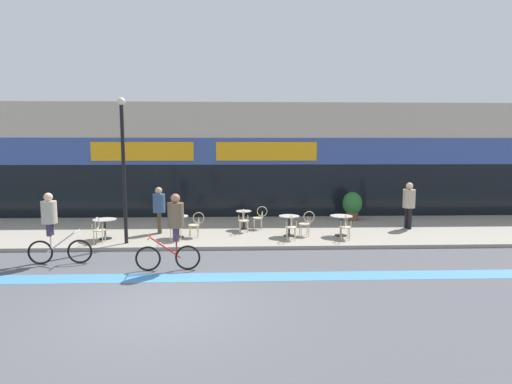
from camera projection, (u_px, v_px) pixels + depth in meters
ground_plane at (163, 306)px, 8.38m from camera, size 120.00×120.00×0.00m
sidewalk_slab at (200, 231)px, 15.57m from camera, size 40.00×5.50×0.12m
storefront_facade at (209, 160)px, 19.96m from camera, size 40.00×4.06×5.31m
bike_lane_stripe at (177, 278)px, 10.20m from camera, size 36.00×0.70×0.01m
bistro_table_0 at (105, 225)px, 13.89m from camera, size 0.80×0.80×0.70m
bistro_table_1 at (178, 222)px, 14.14m from camera, size 0.71×0.71×0.77m
bistro_table_2 at (244, 216)px, 15.57m from camera, size 0.60×0.60×0.72m
bistro_table_3 at (289, 221)px, 14.35m from camera, size 0.74×0.74×0.74m
bistro_table_4 at (341, 221)px, 14.39m from camera, size 0.80×0.80×0.74m
cafe_chair_0_near at (98, 228)px, 13.27m from camera, size 0.41×0.58×0.90m
cafe_chair_1_near at (175, 227)px, 13.52m from camera, size 0.44×0.59×0.90m
cafe_chair_1_side at (196, 223)px, 14.16m from camera, size 0.58×0.41×0.90m
cafe_chair_2_near at (244, 219)px, 14.94m from camera, size 0.44×0.59×0.90m
cafe_chair_2_side at (260, 216)px, 15.58m from camera, size 0.60×0.45×0.90m
cafe_chair_3_near at (291, 225)px, 13.74m from camera, size 0.41×0.58×0.90m
cafe_chair_3_side at (306, 222)px, 14.38m from camera, size 0.59×0.42×0.90m
cafe_chair_4_near at (345, 225)px, 13.77m from camera, size 0.43×0.59×0.90m
planter_pot at (352, 205)px, 17.40m from camera, size 0.83×0.83×1.25m
lamp_post at (123, 160)px, 13.03m from camera, size 0.26×0.26×4.79m
cyclist_0 at (52, 224)px, 11.26m from camera, size 1.78×0.50×2.05m
cyclist_1 at (174, 226)px, 10.68m from camera, size 1.74×0.51×2.09m
pedestrian_near_end at (409, 201)px, 15.60m from camera, size 0.57×0.57×1.82m
pedestrian_far_end at (159, 206)px, 14.77m from camera, size 0.52×0.52×1.73m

